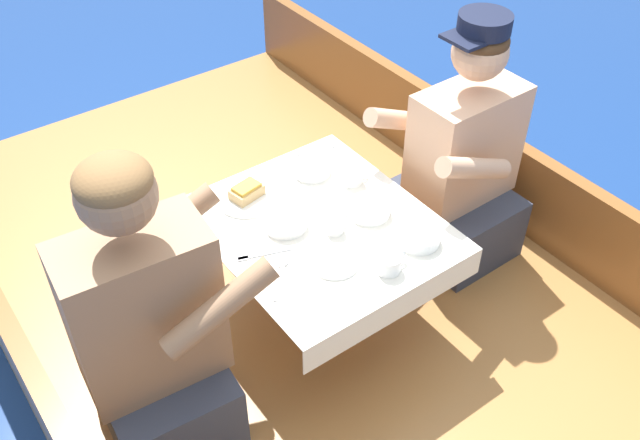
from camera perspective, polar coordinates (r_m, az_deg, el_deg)
ground_plane at (r=2.90m, az=-0.71°, el=-10.76°), size 60.00×60.00×0.00m
boat_deck at (r=2.78m, az=-0.73°, el=-8.80°), size 1.98×3.50×0.31m
gunwale_port at (r=2.32m, az=-21.11°, el=-13.55°), size 0.06×3.50×0.36m
gunwale_starboard at (r=3.06m, az=14.06°, el=3.74°), size 0.06×3.50×0.36m
cockpit_table at (r=2.36m, az=-0.00°, el=-1.17°), size 0.69×0.79×0.43m
person_port at (r=2.09m, az=-13.33°, el=-8.87°), size 0.55×0.48×1.01m
person_starboard at (r=2.70m, az=11.19°, el=4.22°), size 0.52×0.44×0.98m
plate_sandwich at (r=2.44m, az=-5.84°, el=1.80°), size 0.22×0.22×0.01m
plate_bread at (r=2.20m, az=1.16°, el=-3.36°), size 0.16×0.16×0.01m
sandwich at (r=2.42m, az=-5.89°, el=2.30°), size 0.12×0.09×0.05m
bowl_port_near at (r=2.53m, az=-0.66°, el=4.21°), size 0.13×0.13×0.04m
bowl_starboard_near at (r=2.36m, az=3.98°, el=0.94°), size 0.14×0.14×0.04m
bowl_center_far at (r=2.27m, az=7.92°, el=-1.31°), size 0.14×0.14×0.04m
bowl_port_far at (r=2.31m, az=-2.79°, el=-0.09°), size 0.14×0.14×0.04m
coffee_cup_port at (r=2.17m, az=5.52°, el=-3.43°), size 0.11×0.08×0.06m
coffee_cup_starboard at (r=2.29m, az=1.18°, el=-0.36°), size 0.09×0.06×0.06m
coffee_cup_center at (r=2.49m, az=2.61°, el=3.70°), size 0.10×0.07×0.07m
utensil_spoon_port at (r=2.65m, az=-0.90°, el=5.52°), size 0.17×0.06×0.01m
utensil_fork_port at (r=2.23m, az=-4.91°, el=-2.81°), size 0.17×0.07×0.00m
utensil_spoon_center at (r=2.16m, az=-3.15°, el=-4.31°), size 0.13×0.13×0.01m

